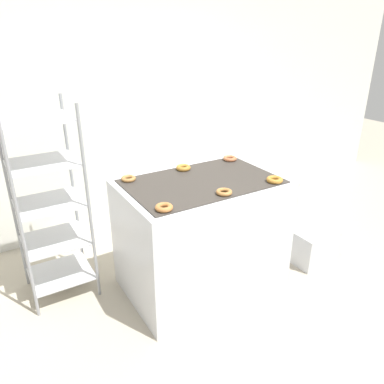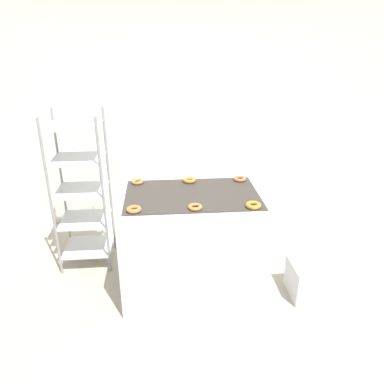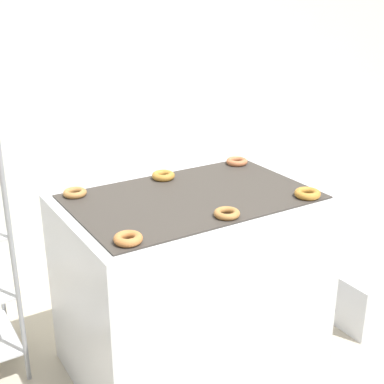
% 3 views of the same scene
% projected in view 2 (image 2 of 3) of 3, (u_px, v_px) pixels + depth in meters
% --- Properties ---
extents(ground_plane, '(14.00, 14.00, 0.00)m').
position_uv_depth(ground_plane, '(199.00, 336.00, 3.02)').
color(ground_plane, '#B2A893').
extents(wall_back, '(8.00, 0.05, 2.80)m').
position_uv_depth(wall_back, '(181.00, 112.00, 4.42)').
color(wall_back, silver).
rests_on(wall_back, ground_plane).
extents(fryer_machine, '(1.26, 0.84, 0.96)m').
position_uv_depth(fryer_machine, '(192.00, 242.00, 3.44)').
color(fryer_machine, silver).
rests_on(fryer_machine, ground_plane).
extents(baking_rack_cart, '(0.51, 0.49, 1.59)m').
position_uv_depth(baking_rack_cart, '(82.00, 191.00, 3.72)').
color(baking_rack_cart, gray).
rests_on(baking_rack_cart, ground_plane).
extents(glaze_bin, '(0.40, 0.36, 0.33)m').
position_uv_depth(glaze_bin, '(312.00, 279.00, 3.45)').
color(glaze_bin, silver).
rests_on(glaze_bin, ground_plane).
extents(donut_near_left, '(0.12, 0.12, 0.03)m').
position_uv_depth(donut_near_left, '(134.00, 209.00, 2.93)').
color(donut_near_left, '#B87239').
rests_on(donut_near_left, fryer_machine).
extents(donut_near_center, '(0.12, 0.12, 0.03)m').
position_uv_depth(donut_near_center, '(195.00, 207.00, 2.98)').
color(donut_near_center, '#AC743B').
rests_on(donut_near_center, fryer_machine).
extents(donut_near_right, '(0.13, 0.13, 0.04)m').
position_uv_depth(donut_near_right, '(253.00, 205.00, 3.00)').
color(donut_near_right, '#B77B2E').
rests_on(donut_near_right, fryer_machine).
extents(donut_far_left, '(0.11, 0.11, 0.03)m').
position_uv_depth(donut_far_left, '(137.00, 182.00, 3.49)').
color(donut_far_left, '#AD773E').
rests_on(donut_far_left, fryer_machine).
extents(donut_far_center, '(0.12, 0.12, 0.04)m').
position_uv_depth(donut_far_center, '(189.00, 180.00, 3.51)').
color(donut_far_center, '#B07A2E').
rests_on(donut_far_center, fryer_machine).
extents(donut_far_right, '(0.12, 0.12, 0.03)m').
position_uv_depth(donut_far_right, '(240.00, 179.00, 3.55)').
color(donut_far_right, '#BA6A41').
rests_on(donut_far_right, fryer_machine).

